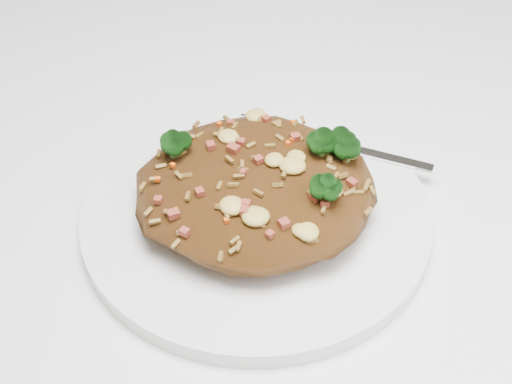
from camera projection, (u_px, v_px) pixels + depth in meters
dining_table at (257, 334)px, 0.56m from camera, size 1.20×0.80×0.75m
plate at (256, 214)px, 0.52m from camera, size 0.25×0.25×0.01m
fried_rice at (258, 180)px, 0.50m from camera, size 0.17×0.15×0.06m
fork at (341, 146)px, 0.56m from camera, size 0.15×0.08×0.00m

